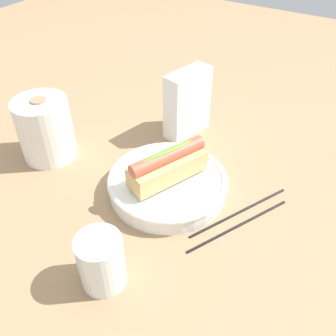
{
  "coord_description": "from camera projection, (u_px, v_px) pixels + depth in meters",
  "views": [
    {
      "loc": [
        -0.44,
        -0.29,
        0.49
      ],
      "look_at": [
        0.0,
        -0.01,
        0.06
      ],
      "focal_mm": 39.61,
      "sensor_mm": 36.0,
      "label": 1
    }
  ],
  "objects": [
    {
      "name": "chopstick_far",
      "position": [
        239.0,
        225.0,
        0.64
      ],
      "size": [
        0.2,
        0.1,
        0.01
      ],
      "primitive_type": "cylinder",
      "rotation": [
        0.0,
        1.57,
        -0.46
      ],
      "color": "black",
      "rests_on": "ground_plane"
    },
    {
      "name": "paper_towel_roll",
      "position": [
        45.0,
        129.0,
        0.76
      ],
      "size": [
        0.11,
        0.11,
        0.13
      ],
      "color": "white",
      "rests_on": "ground_plane"
    },
    {
      "name": "napkin_box",
      "position": [
        187.0,
        103.0,
        0.82
      ],
      "size": [
        0.12,
        0.07,
        0.15
      ],
      "primitive_type": "cube",
      "rotation": [
        0.0,
        0.0,
        -0.23
      ],
      "color": "white",
      "rests_on": "ground_plane"
    },
    {
      "name": "serving_bowl",
      "position": [
        168.0,
        183.0,
        0.7
      ],
      "size": [
        0.23,
        0.23,
        0.04
      ],
      "color": "white",
      "rests_on": "ground_plane"
    },
    {
      "name": "water_glass",
      "position": [
        102.0,
        264.0,
        0.54
      ],
      "size": [
        0.07,
        0.07,
        0.09
      ],
      "color": "white",
      "rests_on": "ground_plane"
    },
    {
      "name": "chopstick_near",
      "position": [
        239.0,
        211.0,
        0.67
      ],
      "size": [
        0.2,
        0.1,
        0.01
      ],
      "primitive_type": "cylinder",
      "rotation": [
        0.0,
        1.57,
        -0.46
      ],
      "color": "black",
      "rests_on": "ground_plane"
    },
    {
      "name": "ground_plane",
      "position": [
        162.0,
        189.0,
        0.72
      ],
      "size": [
        2.4,
        2.4,
        0.0
      ],
      "primitive_type": "plane",
      "color": "#9E7A56"
    },
    {
      "name": "hotdog_front",
      "position": [
        168.0,
        165.0,
        0.67
      ],
      "size": [
        0.16,
        0.1,
        0.06
      ],
      "color": "#DBB270",
      "rests_on": "serving_bowl"
    }
  ]
}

